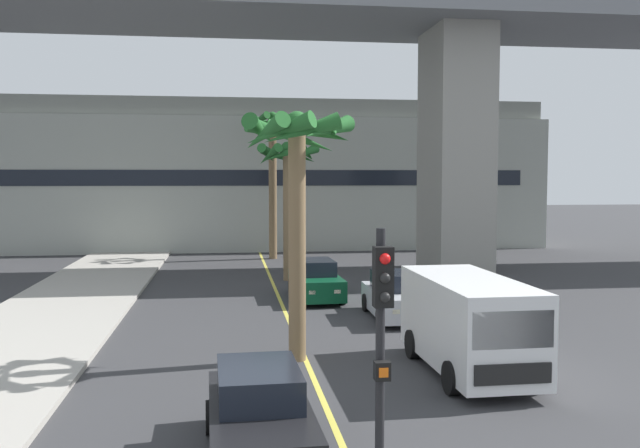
{
  "coord_description": "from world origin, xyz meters",
  "views": [
    {
      "loc": [
        -2.02,
        -0.89,
        4.85
      ],
      "look_at": [
        0.0,
        14.0,
        3.81
      ],
      "focal_mm": 38.46,
      "sensor_mm": 36.0,
      "label": 1
    }
  ],
  "objects_px": {
    "delivery_van": "(469,322)",
    "palm_tree_far_median": "(273,148)",
    "palm_tree_near_median": "(287,172)",
    "car_queue_front": "(396,297)",
    "car_queue_third": "(316,281)",
    "traffic_light_median_near": "(381,345)",
    "palm_tree_mid_median": "(297,162)",
    "car_queue_second": "(259,417)"
  },
  "relations": [
    {
      "from": "car_queue_front",
      "to": "car_queue_second",
      "type": "distance_m",
      "value": 12.29
    },
    {
      "from": "palm_tree_mid_median",
      "to": "palm_tree_far_median",
      "type": "height_order",
      "value": "palm_tree_far_median"
    },
    {
      "from": "delivery_van",
      "to": "palm_tree_mid_median",
      "type": "xyz_separation_m",
      "value": [
        -4.05,
        1.76,
        3.94
      ]
    },
    {
      "from": "car_queue_front",
      "to": "delivery_van",
      "type": "distance_m",
      "value": 6.76
    },
    {
      "from": "car_queue_third",
      "to": "traffic_light_median_near",
      "type": "bearing_deg",
      "value": -94.75
    },
    {
      "from": "car_queue_second",
      "to": "traffic_light_median_near",
      "type": "distance_m",
      "value": 4.03
    },
    {
      "from": "delivery_van",
      "to": "traffic_light_median_near",
      "type": "height_order",
      "value": "traffic_light_median_near"
    },
    {
      "from": "car_queue_third",
      "to": "delivery_van",
      "type": "xyz_separation_m",
      "value": [
        2.41,
        -10.68,
        0.57
      ]
    },
    {
      "from": "car_queue_front",
      "to": "palm_tree_far_median",
      "type": "height_order",
      "value": "palm_tree_far_median"
    },
    {
      "from": "car_queue_third",
      "to": "traffic_light_median_near",
      "type": "distance_m",
      "value": 18.45
    },
    {
      "from": "car_queue_front",
      "to": "palm_tree_near_median",
      "type": "xyz_separation_m",
      "value": [
        -2.95,
        9.06,
        4.36
      ]
    },
    {
      "from": "car_queue_front",
      "to": "palm_tree_near_median",
      "type": "distance_m",
      "value": 10.47
    },
    {
      "from": "car_queue_second",
      "to": "car_queue_third",
      "type": "xyz_separation_m",
      "value": [
        2.93,
        15.08,
        0.0
      ]
    },
    {
      "from": "car_queue_front",
      "to": "car_queue_third",
      "type": "relative_size",
      "value": 0.99
    },
    {
      "from": "palm_tree_near_median",
      "to": "delivery_van",
      "type": "bearing_deg",
      "value": -78.91
    },
    {
      "from": "palm_tree_near_median",
      "to": "palm_tree_mid_median",
      "type": "distance_m",
      "value": 14.06
    },
    {
      "from": "car_queue_third",
      "to": "palm_tree_far_median",
      "type": "bearing_deg",
      "value": 93.32
    },
    {
      "from": "delivery_van",
      "to": "palm_tree_far_median",
      "type": "distance_m",
      "value": 25.05
    },
    {
      "from": "car_queue_second",
      "to": "car_queue_front",
      "type": "bearing_deg",
      "value": 64.96
    },
    {
      "from": "palm_tree_near_median",
      "to": "palm_tree_mid_median",
      "type": "xyz_separation_m",
      "value": [
        -0.96,
        -14.02,
        0.15
      ]
    },
    {
      "from": "car_queue_front",
      "to": "delivery_van",
      "type": "bearing_deg",
      "value": -88.8
    },
    {
      "from": "car_queue_second",
      "to": "delivery_van",
      "type": "bearing_deg",
      "value": 39.5
    },
    {
      "from": "car_queue_second",
      "to": "palm_tree_mid_median",
      "type": "distance_m",
      "value": 7.74
    },
    {
      "from": "delivery_van",
      "to": "palm_tree_mid_median",
      "type": "relative_size",
      "value": 0.81
    },
    {
      "from": "car_queue_third",
      "to": "car_queue_second",
      "type": "bearing_deg",
      "value": -100.99
    },
    {
      "from": "car_queue_front",
      "to": "palm_tree_mid_median",
      "type": "distance_m",
      "value": 7.76
    },
    {
      "from": "car_queue_third",
      "to": "palm_tree_mid_median",
      "type": "height_order",
      "value": "palm_tree_mid_median"
    },
    {
      "from": "car_queue_front",
      "to": "palm_tree_near_median",
      "type": "relative_size",
      "value": 0.64
    },
    {
      "from": "palm_tree_far_median",
      "to": "car_queue_front",
      "type": "bearing_deg",
      "value": -80.1
    },
    {
      "from": "car_queue_third",
      "to": "palm_tree_far_median",
      "type": "xyz_separation_m",
      "value": [
        -0.79,
        13.61,
        5.83
      ]
    },
    {
      "from": "delivery_van",
      "to": "car_queue_second",
      "type": "bearing_deg",
      "value": -140.5
    },
    {
      "from": "delivery_van",
      "to": "palm_tree_mid_median",
      "type": "distance_m",
      "value": 5.92
    },
    {
      "from": "palm_tree_far_median",
      "to": "car_queue_second",
      "type": "bearing_deg",
      "value": -94.26
    },
    {
      "from": "delivery_van",
      "to": "palm_tree_far_median",
      "type": "bearing_deg",
      "value": 97.51
    },
    {
      "from": "palm_tree_mid_median",
      "to": "palm_tree_far_median",
      "type": "distance_m",
      "value": 22.58
    },
    {
      "from": "car_queue_second",
      "to": "traffic_light_median_near",
      "type": "height_order",
      "value": "traffic_light_median_near"
    },
    {
      "from": "car_queue_second",
      "to": "palm_tree_mid_median",
      "type": "relative_size",
      "value": 0.63
    },
    {
      "from": "car_queue_front",
      "to": "car_queue_third",
      "type": "xyz_separation_m",
      "value": [
        -2.27,
        3.95,
        0.0
      ]
    },
    {
      "from": "delivery_van",
      "to": "palm_tree_near_median",
      "type": "relative_size",
      "value": 0.81
    },
    {
      "from": "traffic_light_median_near",
      "to": "palm_tree_near_median",
      "type": "distance_m",
      "value": 23.53
    },
    {
      "from": "palm_tree_near_median",
      "to": "palm_tree_far_median",
      "type": "xyz_separation_m",
      "value": [
        -0.11,
        8.5,
        1.47
      ]
    },
    {
      "from": "delivery_van",
      "to": "palm_tree_near_median",
      "type": "height_order",
      "value": "palm_tree_near_median"
    }
  ]
}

